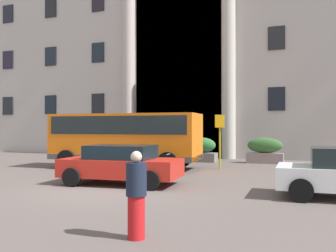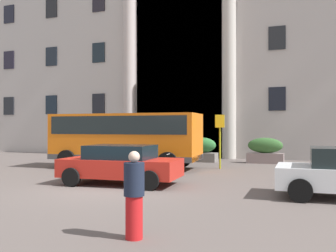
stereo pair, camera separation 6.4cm
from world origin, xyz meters
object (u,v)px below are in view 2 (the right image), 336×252
motorcycle_near_kerb (152,165)px  bus_stop_sign (220,135)px  orange_minibus (126,136)px  hedge_planter_far_east (265,151)px  parked_compact_extra (121,164)px  hedge_planter_east (201,150)px  pedestrian_man_crossing (134,195)px  hedge_planter_far_west (152,150)px

motorcycle_near_kerb → bus_stop_sign: bearing=53.0°
bus_stop_sign → orange_minibus: bearing=-161.1°
hedge_planter_far_east → parked_compact_extra: (-3.79, -9.38, 0.03)m
hedge_planter_far_east → motorcycle_near_kerb: bearing=-117.3°
motorcycle_near_kerb → hedge_planter_east: bearing=80.6°
orange_minibus → motorcycle_near_kerb: size_ratio=3.50×
orange_minibus → pedestrian_man_crossing: 11.23m
bus_stop_sign → pedestrian_man_crossing: 11.41m
hedge_planter_far_west → motorcycle_near_kerb: hedge_planter_far_west is taller
hedge_planter_far_east → parked_compact_extra: bearing=-112.0°
pedestrian_man_crossing → motorcycle_near_kerb: bearing=-72.3°
bus_stop_sign → motorcycle_near_kerb: bearing=-118.6°
pedestrian_man_crossing → orange_minibus: bearing=-65.4°
hedge_planter_far_east → motorcycle_near_kerb: 7.91m
hedge_planter_far_east → motorcycle_near_kerb: hedge_planter_far_east is taller
bus_stop_sign → pedestrian_man_crossing: (1.06, -11.34, -0.81)m
bus_stop_sign → parked_compact_extra: 6.33m
parked_compact_extra → hedge_planter_far_east: bearing=63.8°
bus_stop_sign → pedestrian_man_crossing: bearing=-84.7°
hedge_planter_far_west → parked_compact_extra: bearing=-73.2°
hedge_planter_far_east → bus_stop_sign: bearing=-116.1°
bus_stop_sign → pedestrian_man_crossing: bus_stop_sign is taller
pedestrian_man_crossing → bus_stop_sign: bearing=-88.0°
orange_minibus → hedge_planter_east: bearing=59.0°
hedge_planter_far_east → hedge_planter_east: bearing=-175.5°
orange_minibus → hedge_planter_far_east: bearing=36.1°
orange_minibus → pedestrian_man_crossing: (5.26, -9.90, -0.79)m
hedge_planter_east → pedestrian_man_crossing: pedestrian_man_crossing is taller
bus_stop_sign → hedge_planter_east: bearing=119.6°
orange_minibus → parked_compact_extra: size_ratio=1.73×
bus_stop_sign → hedge_planter_east: 3.78m
orange_minibus → pedestrian_man_crossing: size_ratio=4.67×
hedge_planter_east → parked_compact_extra: (-0.27, -9.10, 0.03)m
orange_minibus → hedge_planter_far_east: (5.90, 4.91, -0.88)m
hedge_planter_far_east → pedestrian_man_crossing: (-0.64, -14.81, 0.09)m
hedge_planter_east → parked_compact_extra: size_ratio=0.44×
parked_compact_extra → pedestrian_man_crossing: 6.28m
parked_compact_extra → hedge_planter_east: bearing=84.1°
hedge_planter_far_east → hedge_planter_east: size_ratio=1.08×
hedge_planter_east → hedge_planter_far_west: hedge_planter_east is taller
hedge_planter_far_west → parked_compact_extra: (2.77, -9.15, 0.09)m
hedge_planter_east → hedge_planter_far_west: size_ratio=1.17×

